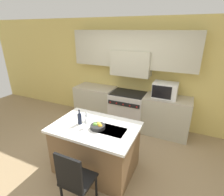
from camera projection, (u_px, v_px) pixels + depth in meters
ground_plane at (97, 165)px, 3.34m from camera, size 10.00×10.00×0.00m
back_cabinetry at (133, 65)px, 4.39m from camera, size 10.00×0.46×2.70m
back_counter at (128, 109)px, 4.58m from camera, size 3.02×0.62×0.94m
range_stove at (128, 109)px, 4.57m from camera, size 0.87×0.70×0.92m
microwave at (165, 90)px, 4.00m from camera, size 0.54×0.38×0.35m
kitchen_island at (96, 148)px, 3.12m from camera, size 1.44×0.97×0.90m
island_chair at (75, 179)px, 2.33m from camera, size 0.42×0.40×1.00m
wine_bottle at (80, 119)px, 2.99m from camera, size 0.07×0.07×0.26m
wine_glass_near at (85, 121)px, 2.86m from camera, size 0.07×0.07×0.19m
wine_glass_far at (86, 114)px, 3.09m from camera, size 0.07×0.07×0.19m
fruit_bowl at (98, 126)px, 2.87m from camera, size 0.25×0.25×0.09m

